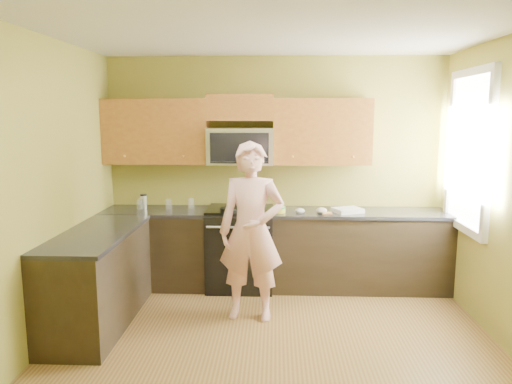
# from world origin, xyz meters

# --- Properties ---
(floor) EXTENTS (4.00, 4.00, 0.00)m
(floor) POSITION_xyz_m (0.00, 0.00, 0.00)
(floor) COLOR olive
(floor) RESTS_ON ground
(ceiling) EXTENTS (4.00, 4.00, 0.00)m
(ceiling) POSITION_xyz_m (0.00, 0.00, 2.70)
(ceiling) COLOR white
(ceiling) RESTS_ON ground
(wall_back) EXTENTS (4.00, 0.00, 4.00)m
(wall_back) POSITION_xyz_m (0.00, 2.00, 1.35)
(wall_back) COLOR olive
(wall_back) RESTS_ON ground
(wall_front) EXTENTS (4.00, 0.00, 4.00)m
(wall_front) POSITION_xyz_m (0.00, -2.00, 1.35)
(wall_front) COLOR olive
(wall_front) RESTS_ON ground
(wall_left) EXTENTS (0.00, 4.00, 4.00)m
(wall_left) POSITION_xyz_m (-2.00, 0.00, 1.35)
(wall_left) COLOR olive
(wall_left) RESTS_ON ground
(cabinet_back_run) EXTENTS (4.00, 0.60, 0.88)m
(cabinet_back_run) POSITION_xyz_m (0.00, 1.70, 0.44)
(cabinet_back_run) COLOR black
(cabinet_back_run) RESTS_ON floor
(cabinet_left_run) EXTENTS (0.60, 1.60, 0.88)m
(cabinet_left_run) POSITION_xyz_m (-1.70, 0.60, 0.44)
(cabinet_left_run) COLOR black
(cabinet_left_run) RESTS_ON floor
(countertop_back) EXTENTS (4.00, 0.62, 0.04)m
(countertop_back) POSITION_xyz_m (0.00, 1.69, 0.90)
(countertop_back) COLOR black
(countertop_back) RESTS_ON cabinet_back_run
(countertop_left) EXTENTS (0.62, 1.60, 0.04)m
(countertop_left) POSITION_xyz_m (-1.69, 0.60, 0.90)
(countertop_left) COLOR black
(countertop_left) RESTS_ON cabinet_left_run
(stove) EXTENTS (0.76, 0.65, 0.95)m
(stove) POSITION_xyz_m (-0.40, 1.68, 0.47)
(stove) COLOR black
(stove) RESTS_ON floor
(microwave) EXTENTS (0.76, 0.40, 0.42)m
(microwave) POSITION_xyz_m (-0.40, 1.80, 1.45)
(microwave) COLOR silver
(microwave) RESTS_ON wall_back
(upper_cab_left) EXTENTS (1.22, 0.33, 0.75)m
(upper_cab_left) POSITION_xyz_m (-1.39, 1.83, 1.45)
(upper_cab_left) COLOR #935D21
(upper_cab_left) RESTS_ON wall_back
(upper_cab_right) EXTENTS (1.12, 0.33, 0.75)m
(upper_cab_right) POSITION_xyz_m (0.54, 1.83, 1.45)
(upper_cab_right) COLOR #935D21
(upper_cab_right) RESTS_ON wall_back
(upper_cab_over_mw) EXTENTS (0.76, 0.33, 0.30)m
(upper_cab_over_mw) POSITION_xyz_m (-0.40, 1.83, 2.10)
(upper_cab_over_mw) COLOR #935D21
(upper_cab_over_mw) RESTS_ON wall_back
(window) EXTENTS (0.06, 1.06, 1.66)m
(window) POSITION_xyz_m (1.98, 1.20, 1.65)
(window) COLOR white
(window) RESTS_ON wall_right
(woman) EXTENTS (0.69, 0.49, 1.77)m
(woman) POSITION_xyz_m (-0.23, 0.82, 0.88)
(woman) COLOR #FE877F
(woman) RESTS_ON floor
(frying_pan) EXTENTS (0.34, 0.47, 0.06)m
(frying_pan) POSITION_xyz_m (-0.48, 1.42, 0.95)
(frying_pan) COLOR black
(frying_pan) RESTS_ON stove
(butter_tub) EXTENTS (0.13, 0.13, 0.09)m
(butter_tub) POSITION_xyz_m (0.06, 1.57, 0.92)
(butter_tub) COLOR #F8FF43
(butter_tub) RESTS_ON countertop_back
(toast_slice) EXTENTS (0.11, 0.11, 0.01)m
(toast_slice) POSITION_xyz_m (0.59, 1.52, 0.93)
(toast_slice) COLOR #B27F47
(toast_slice) RESTS_ON countertop_back
(napkin_a) EXTENTS (0.12, 0.13, 0.06)m
(napkin_a) POSITION_xyz_m (0.28, 1.54, 0.95)
(napkin_a) COLOR silver
(napkin_a) RESTS_ON countertop_back
(napkin_b) EXTENTS (0.14, 0.15, 0.07)m
(napkin_b) POSITION_xyz_m (0.53, 1.55, 0.95)
(napkin_b) COLOR silver
(napkin_b) RESTS_ON countertop_back
(dish_towel) EXTENTS (0.37, 0.34, 0.05)m
(dish_towel) POSITION_xyz_m (0.83, 1.62, 0.95)
(dish_towel) COLOR white
(dish_towel) RESTS_ON countertop_back
(travel_mug) EXTENTS (0.09, 0.09, 0.17)m
(travel_mug) POSITION_xyz_m (-1.55, 1.77, 0.92)
(travel_mug) COLOR silver
(travel_mug) RESTS_ON countertop_back
(glass_a) EXTENTS (0.09, 0.09, 0.12)m
(glass_a) POSITION_xyz_m (-1.58, 1.69, 0.98)
(glass_a) COLOR silver
(glass_a) RESTS_ON countertop_back
(glass_b) EXTENTS (0.09, 0.09, 0.12)m
(glass_b) POSITION_xyz_m (-1.25, 1.72, 0.98)
(glass_b) COLOR silver
(glass_b) RESTS_ON countertop_back
(glass_c) EXTENTS (0.08, 0.08, 0.12)m
(glass_c) POSITION_xyz_m (-0.99, 1.80, 0.98)
(glass_c) COLOR silver
(glass_c) RESTS_ON countertop_back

